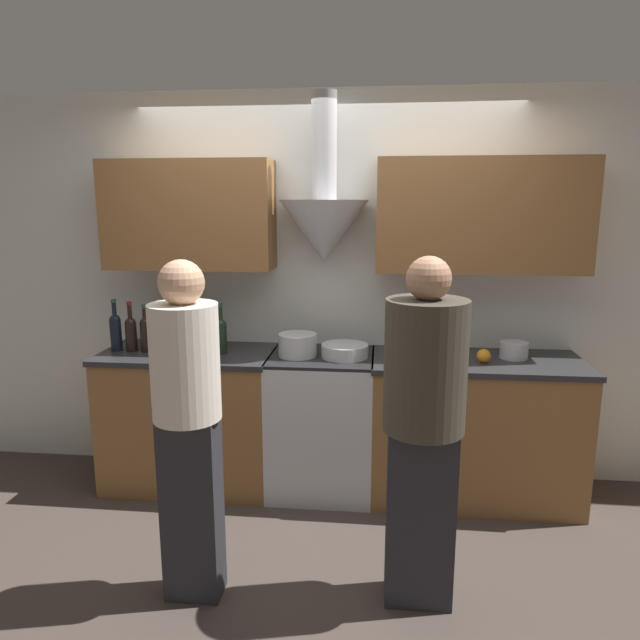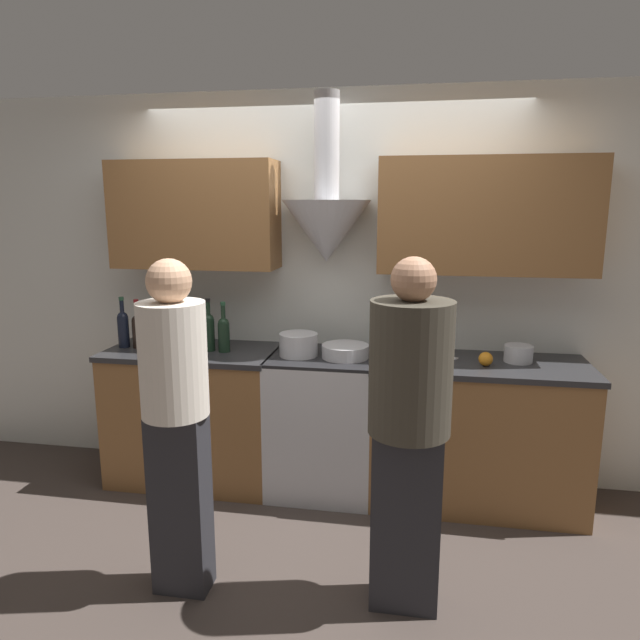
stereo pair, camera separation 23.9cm
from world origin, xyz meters
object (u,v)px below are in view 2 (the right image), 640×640
at_px(saucepan, 518,354).
at_px(wine_bottle_4, 180,330).
at_px(wine_bottle_3, 166,328).
at_px(wine_bottle_6, 209,330).
at_px(wine_bottle_5, 194,330).
at_px(mixing_bowl, 345,351).
at_px(stock_pot, 298,345).
at_px(stove_range, 323,422).
at_px(person_foreground_left, 176,413).
at_px(wine_bottle_2, 151,330).
at_px(wine_bottle_0, 123,327).
at_px(person_foreground_right, 409,423).
at_px(wine_bottle_1, 138,329).
at_px(wine_bottle_7, 224,332).
at_px(orange_fruit, 486,359).

bearing_deg(saucepan, wine_bottle_4, -177.66).
xyz_separation_m(wine_bottle_3, wine_bottle_6, (0.30, 0.01, -0.00)).
height_order(wine_bottle_5, mixing_bowl, wine_bottle_5).
xyz_separation_m(wine_bottle_4, mixing_bowl, (1.10, 0.00, -0.09)).
xyz_separation_m(stock_pot, mixing_bowl, (0.30, 0.00, -0.03)).
relative_size(stove_range, person_foreground_left, 0.56).
xyz_separation_m(wine_bottle_2, wine_bottle_3, (0.10, 0.00, 0.02)).
distance_m(wine_bottle_5, mixing_bowl, 1.01).
height_order(wine_bottle_0, person_foreground_right, person_foreground_right).
relative_size(wine_bottle_5, person_foreground_right, 0.21).
distance_m(wine_bottle_3, mixing_bowl, 1.21).
height_order(wine_bottle_0, stock_pot, wine_bottle_0).
relative_size(wine_bottle_2, mixing_bowl, 1.06).
bearing_deg(person_foreground_right, stove_range, 118.64).
bearing_deg(wine_bottle_3, saucepan, 1.98).
bearing_deg(stove_range, wine_bottle_1, -178.79).
distance_m(stove_range, wine_bottle_0, 1.49).
height_order(wine_bottle_0, mixing_bowl, wine_bottle_0).
height_order(wine_bottle_2, saucepan, wine_bottle_2).
height_order(stock_pot, person_foreground_left, person_foreground_left).
bearing_deg(wine_bottle_6, wine_bottle_5, -175.29).
bearing_deg(wine_bottle_2, person_foreground_right, -30.44).
bearing_deg(person_foreground_right, wine_bottle_7, 140.19).
distance_m(wine_bottle_0, wine_bottle_5, 0.51).
bearing_deg(wine_bottle_2, wine_bottle_5, 0.74).
distance_m(wine_bottle_2, wine_bottle_6, 0.40).
relative_size(mixing_bowl, saucepan, 1.72).
relative_size(wine_bottle_0, mixing_bowl, 1.16).
bearing_deg(orange_fruit, wine_bottle_6, 178.16).
bearing_deg(wine_bottle_1, wine_bottle_3, -0.33).
bearing_deg(wine_bottle_1, saucepan, 1.79).
height_order(stove_range, wine_bottle_1, wine_bottle_1).
distance_m(wine_bottle_1, person_foreground_left, 1.34).
height_order(orange_fruit, saucepan, saucepan).
distance_m(wine_bottle_1, mixing_bowl, 1.41).
xyz_separation_m(wine_bottle_3, saucepan, (2.27, 0.08, -0.09)).
bearing_deg(wine_bottle_1, wine_bottle_4, -2.06).
bearing_deg(wine_bottle_5, wine_bottle_2, -179.26).
bearing_deg(stock_pot, wine_bottle_5, 179.06).
bearing_deg(wine_bottle_6, wine_bottle_1, -179.23).
height_order(mixing_bowl, orange_fruit, orange_fruit).
distance_m(wine_bottle_7, person_foreground_left, 1.12).
xyz_separation_m(mixing_bowl, saucepan, (1.06, 0.09, 0.01)).
height_order(wine_bottle_3, person_foreground_right, person_foreground_right).
distance_m(wine_bottle_2, saucepan, 2.37).
bearing_deg(mixing_bowl, wine_bottle_7, 179.41).
relative_size(wine_bottle_1, wine_bottle_4, 0.99).
bearing_deg(wine_bottle_4, wine_bottle_7, 1.97).
xyz_separation_m(wine_bottle_0, wine_bottle_2, (0.21, -0.01, -0.01)).
height_order(wine_bottle_5, wine_bottle_6, wine_bottle_6).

